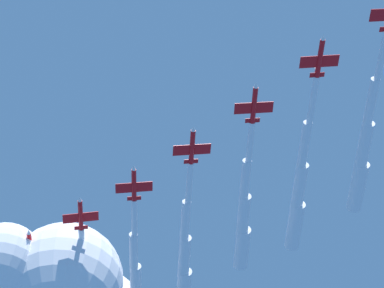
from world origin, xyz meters
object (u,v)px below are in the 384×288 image
(jet_port_outer, at_px, (136,283))
(jet_port_mid, at_px, (244,215))
(jet_starboard_inner, at_px, (300,188))
(jet_starboard_mid, at_px, (185,257))
(jet_port_inner, at_px, (364,147))

(jet_port_outer, bearing_deg, jet_port_mid, 98.33)
(jet_starboard_inner, xyz_separation_m, jet_port_outer, (9.58, -47.04, -2.02))
(jet_starboard_inner, bearing_deg, jet_starboard_mid, -78.83)
(jet_port_inner, bearing_deg, jet_starboard_mid, -79.95)
(jet_starboard_mid, height_order, jet_port_outer, jet_starboard_mid)
(jet_starboard_mid, bearing_deg, jet_port_outer, -77.74)
(jet_port_inner, distance_m, jet_port_outer, 65.68)
(jet_starboard_inner, relative_size, jet_starboard_mid, 1.02)
(jet_port_inner, xyz_separation_m, jet_port_mid, (7.13, -31.09, -1.58))
(jet_port_mid, relative_size, jet_port_outer, 0.99)
(jet_port_inner, distance_m, jet_port_mid, 31.93)
(jet_port_inner, relative_size, jet_port_mid, 1.07)
(jet_port_inner, xyz_separation_m, jet_starboard_mid, (8.85, -49.95, -2.19))
(jet_port_inner, relative_size, jet_port_outer, 1.06)
(jet_port_mid, bearing_deg, jet_starboard_mid, -84.77)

